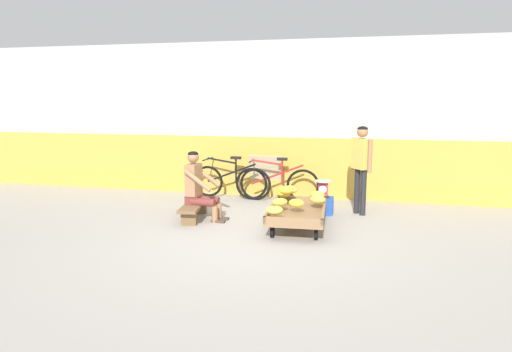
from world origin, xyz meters
The scene contains 13 objects.
ground_plane centered at (0.00, 0.00, 0.00)m, with size 80.00×80.00×0.00m, color #A39E93.
back_wall centered at (0.00, 3.21, 1.56)m, with size 16.00×0.30×3.12m.
banana_cart centered at (0.55, 0.84, 0.24)m, with size 0.91×1.48×0.36m.
banana_pile centered at (0.47, 0.98, 0.46)m, with size 0.86×1.42×0.26m.
low_bench centered at (-1.21, 1.02, 0.20)m, with size 0.44×1.13×0.27m.
vendor_seated centered at (-1.12, 1.01, 0.57)m, with size 0.69×0.50×1.14m.
plastic_crate centered at (0.85, 1.84, 0.15)m, with size 0.36×0.28×0.30m.
weighing_scale centered at (0.85, 1.84, 0.45)m, with size 0.30×0.30×0.29m.
bicycle_near_left centered at (-1.06, 2.69, 0.35)m, with size 1.66×0.48×0.86m.
bicycle_far_left centered at (-0.12, 2.70, 0.35)m, with size 1.66×0.48×0.86m.
sign_board centered at (-0.41, 3.04, 0.43)m, with size 0.70×0.29×0.87m.
customer_adult centered at (1.48, 1.98, 0.95)m, with size 0.36×0.39×1.53m.
shopping_bag centered at (0.76, 1.40, 0.12)m, with size 0.18×0.12×0.24m, color silver.
Camera 1 is at (1.47, -5.83, 1.97)m, focal length 31.46 mm.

